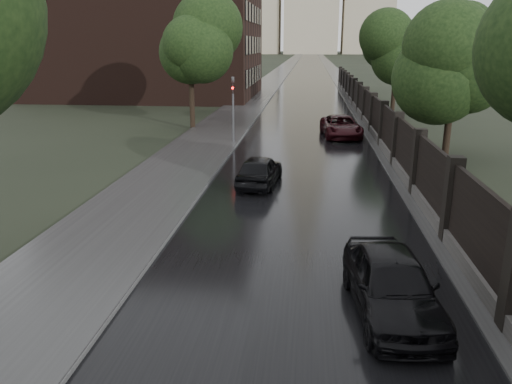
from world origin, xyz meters
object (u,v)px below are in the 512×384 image
tree_right_c (397,55)px  car_right_far (341,126)px  tree_left_far (190,53)px  car_right_near (392,284)px  tree_right_b (455,63)px  traffic_light (233,104)px  hatchback_left (259,170)px

tree_right_c → car_right_far: size_ratio=1.41×
tree_left_far → car_right_near: tree_left_far is taller
tree_left_far → tree_right_c: tree_left_far is taller
tree_left_far → tree_right_b: bearing=-27.3°
traffic_light → car_right_near: 20.63m
car_right_near → car_right_far: car_right_near is taller
tree_right_c → traffic_light: (-11.80, -15.01, -2.55)m
car_right_far → traffic_light: bearing=-161.8°
tree_left_far → tree_right_b: tree_left_far is taller
tree_right_b → hatchback_left: bearing=-146.3°
tree_right_c → tree_right_b: bearing=-90.0°
tree_right_c → car_right_near: 35.17m
tree_left_far → tree_right_c: (15.50, 10.00, -0.29)m
tree_left_far → car_right_far: 11.50m
tree_right_b → hatchback_left: 11.97m
tree_right_b → tree_right_c: same height
tree_left_far → hatchback_left: 16.15m
tree_left_far → tree_right_b: (15.50, -8.00, -0.29)m
car_right_near → tree_right_b: bearing=66.4°
hatchback_left → car_right_near: 11.07m
tree_left_far → car_right_far: (10.35, -2.08, -4.55)m
car_right_near → tree_right_c: bearing=75.5°
tree_left_far → car_right_far: tree_left_far is taller
tree_left_far → tree_right_c: bearing=32.8°
hatchback_left → car_right_near: (4.00, -10.32, 0.07)m
traffic_light → car_right_far: traffic_light is taller
traffic_light → hatchback_left: bearing=-74.8°
tree_left_far → car_right_near: size_ratio=1.72×
tree_right_c → traffic_light: tree_right_c is taller
tree_right_b → car_right_far: (-5.15, 5.92, -4.26)m
tree_right_c → car_right_far: (-5.15, -12.08, -4.26)m
traffic_light → hatchback_left: traffic_light is taller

